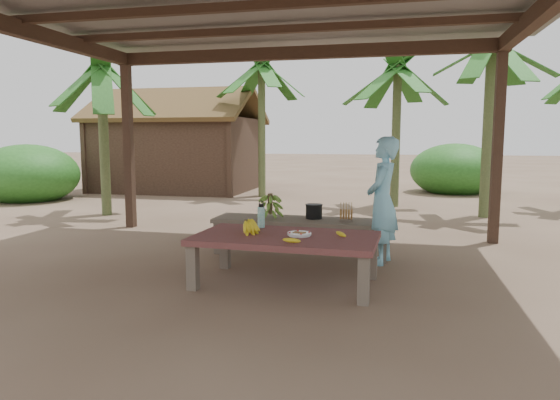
% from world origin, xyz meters
% --- Properties ---
extents(ground, '(80.00, 80.00, 0.00)m').
position_xyz_m(ground, '(0.00, 0.00, 0.00)').
color(ground, brown).
rests_on(ground, ground).
extents(pavilion, '(6.60, 5.60, 2.95)m').
position_xyz_m(pavilion, '(-0.01, -0.01, 2.78)').
color(pavilion, black).
rests_on(pavilion, ground).
extents(work_table, '(1.84, 1.08, 0.50)m').
position_xyz_m(work_table, '(0.39, -0.31, 0.43)').
color(work_table, brown).
rests_on(work_table, ground).
extents(bench, '(2.21, 0.63, 0.45)m').
position_xyz_m(bench, '(0.30, 1.01, 0.39)').
color(bench, brown).
rests_on(bench, ground).
extents(ripe_banana_bunch, '(0.26, 0.23, 0.16)m').
position_xyz_m(ripe_banana_bunch, '(-0.03, -0.31, 0.58)').
color(ripe_banana_bunch, yellow).
rests_on(ripe_banana_bunch, work_table).
extents(plate, '(0.24, 0.24, 0.04)m').
position_xyz_m(plate, '(0.53, -0.31, 0.52)').
color(plate, white).
rests_on(plate, work_table).
extents(loose_banana_front, '(0.18, 0.10, 0.04)m').
position_xyz_m(loose_banana_front, '(0.52, -0.64, 0.52)').
color(loose_banana_front, yellow).
rests_on(loose_banana_front, work_table).
extents(loose_banana_side, '(0.13, 0.13, 0.04)m').
position_xyz_m(loose_banana_side, '(0.93, -0.24, 0.52)').
color(loose_banana_side, yellow).
rests_on(loose_banana_side, work_table).
extents(water_flask, '(0.08, 0.08, 0.29)m').
position_xyz_m(water_flask, '(0.04, 0.06, 0.62)').
color(water_flask, '#3EC1AF').
rests_on(water_flask, work_table).
extents(green_banana_stalk, '(0.29, 0.29, 0.33)m').
position_xyz_m(green_banana_stalk, '(-0.10, 1.02, 0.61)').
color(green_banana_stalk, '#598C2D').
rests_on(green_banana_stalk, bench).
extents(cooking_pot, '(0.21, 0.21, 0.18)m').
position_xyz_m(cooking_pot, '(0.45, 1.09, 0.54)').
color(cooking_pot, black).
rests_on(cooking_pot, bench).
extents(skewer_rack, '(0.18, 0.08, 0.24)m').
position_xyz_m(skewer_rack, '(0.87, 0.95, 0.57)').
color(skewer_rack, '#A57F47').
rests_on(skewer_rack, bench).
extents(woman, '(0.46, 0.60, 1.48)m').
position_xyz_m(woman, '(1.30, 0.78, 0.74)').
color(woman, '#73BEDA').
rests_on(woman, ground).
extents(hut, '(4.40, 3.43, 2.85)m').
position_xyz_m(hut, '(-4.50, 8.00, 1.10)').
color(hut, black).
rests_on(hut, ground).
extents(banana_plant_ne, '(1.80, 1.80, 3.41)m').
position_xyz_m(banana_plant_ne, '(3.06, 4.69, 2.91)').
color(banana_plant_ne, '#596638').
rests_on(banana_plant_ne, ground).
extents(banana_plant_n, '(1.80, 1.80, 3.17)m').
position_xyz_m(banana_plant_n, '(1.43, 5.80, 2.68)').
color(banana_plant_n, '#596638').
rests_on(banana_plant_n, ground).
extents(banana_plant_nw, '(1.80, 1.80, 3.48)m').
position_xyz_m(banana_plant_nw, '(-1.80, 6.93, 2.98)').
color(banana_plant_nw, '#596638').
rests_on(banana_plant_nw, ground).
extents(banana_plant_w, '(1.80, 1.80, 2.98)m').
position_xyz_m(banana_plant_w, '(-3.92, 3.36, 2.49)').
color(banana_plant_w, '#596638').
rests_on(banana_plant_w, ground).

